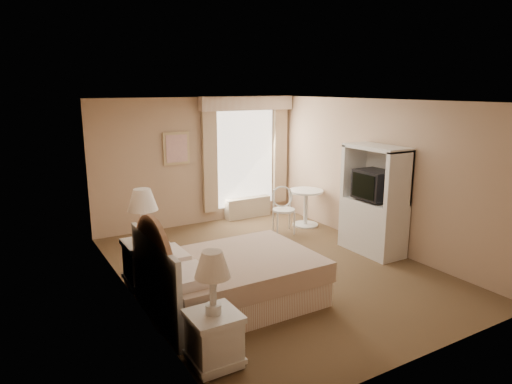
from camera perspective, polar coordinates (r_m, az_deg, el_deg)
room at (r=6.66m, az=2.20°, el=0.53°), size 4.21×5.51×2.51m
window at (r=9.42m, az=-1.15°, el=4.78°), size 2.05×0.22×2.51m
framed_art at (r=8.82m, az=-9.91°, el=5.39°), size 0.52×0.04×0.62m
bed at (r=5.84m, az=-3.61°, el=-10.78°), size 2.08×1.57×1.39m
nightstand_near at (r=4.61m, az=-5.30°, el=-16.18°), size 0.48×0.48×1.17m
nightstand_far at (r=6.45m, az=-13.67°, el=-7.13°), size 0.56×0.56×1.35m
round_table at (r=9.03m, az=6.24°, el=-1.24°), size 0.68×0.68×0.72m
cafe_chair at (r=8.60m, az=3.41°, el=-1.74°), size 0.53×0.53×0.87m
armoire at (r=7.73m, az=14.51°, el=-2.04°), size 0.53×1.07×1.78m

